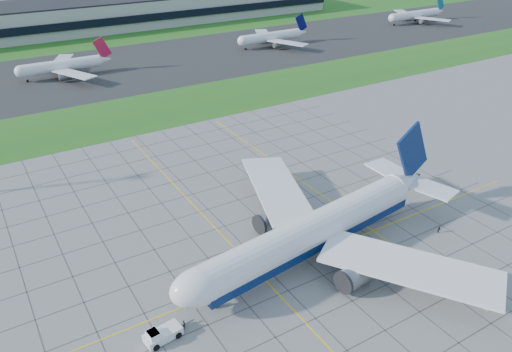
{
  "coord_description": "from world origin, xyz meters",
  "views": [
    {
      "loc": [
        -48.7,
        -63.62,
        60.32
      ],
      "look_at": [
        2.87,
        20.83,
        7.0
      ],
      "focal_mm": 35.0,
      "sensor_mm": 36.0,
      "label": 1
    }
  ],
  "objects_px": {
    "crew_far": "(439,230)",
    "distant_jet_3": "(416,15)",
    "distant_jet_1": "(63,66)",
    "pushback_tug": "(161,335)",
    "crew_near": "(184,325)",
    "airliner": "(314,231)",
    "distant_jet_2": "(272,37)"
  },
  "relations": [
    {
      "from": "crew_far",
      "to": "distant_jet_2",
      "type": "bearing_deg",
      "value": 90.82
    },
    {
      "from": "crew_far",
      "to": "pushback_tug",
      "type": "bearing_deg",
      "value": -161.09
    },
    {
      "from": "pushback_tug",
      "to": "distant_jet_2",
      "type": "distance_m",
      "value": 192.12
    },
    {
      "from": "pushback_tug",
      "to": "distant_jet_3",
      "type": "xyz_separation_m",
      "value": [
        222.77,
        154.36,
        3.41
      ]
    },
    {
      "from": "crew_near",
      "to": "distant_jet_2",
      "type": "xyz_separation_m",
      "value": [
        114.79,
        150.65,
        3.61
      ]
    },
    {
      "from": "distant_jet_3",
      "to": "distant_jet_1",
      "type": "bearing_deg",
      "value": -179.34
    },
    {
      "from": "distant_jet_2",
      "to": "crew_far",
      "type": "bearing_deg",
      "value": -110.66
    },
    {
      "from": "crew_far",
      "to": "distant_jet_2",
      "type": "height_order",
      "value": "distant_jet_2"
    },
    {
      "from": "pushback_tug",
      "to": "crew_far",
      "type": "bearing_deg",
      "value": -9.99
    },
    {
      "from": "distant_jet_3",
      "to": "airliner",
      "type": "bearing_deg",
      "value": -141.72
    },
    {
      "from": "distant_jet_3",
      "to": "crew_near",
      "type": "bearing_deg",
      "value": -144.84
    },
    {
      "from": "crew_near",
      "to": "distant_jet_1",
      "type": "relative_size",
      "value": 0.04
    },
    {
      "from": "distant_jet_1",
      "to": "distant_jet_3",
      "type": "xyz_separation_m",
      "value": [
        203.26,
        2.36,
        0.0
      ]
    },
    {
      "from": "airliner",
      "to": "distant_jet_1",
      "type": "distance_m",
      "value": 147.68
    },
    {
      "from": "pushback_tug",
      "to": "distant_jet_3",
      "type": "relative_size",
      "value": 0.21
    },
    {
      "from": "distant_jet_1",
      "to": "crew_far",
      "type": "bearing_deg",
      "value": -75.03
    },
    {
      "from": "crew_far",
      "to": "distant_jet_3",
      "type": "xyz_separation_m",
      "value": [
        161.89,
        157.1,
        3.7
      ]
    },
    {
      "from": "crew_near",
      "to": "crew_far",
      "type": "xyz_separation_m",
      "value": [
        56.84,
        -3.01,
        -0.09
      ]
    },
    {
      "from": "distant_jet_1",
      "to": "airliner",
      "type": "bearing_deg",
      "value": -84.56
    },
    {
      "from": "crew_far",
      "to": "distant_jet_3",
      "type": "height_order",
      "value": "distant_jet_3"
    },
    {
      "from": "distant_jet_2",
      "to": "distant_jet_3",
      "type": "height_order",
      "value": "same"
    },
    {
      "from": "pushback_tug",
      "to": "distant_jet_3",
      "type": "bearing_deg",
      "value": 27.31
    },
    {
      "from": "distant_jet_1",
      "to": "pushback_tug",
      "type": "bearing_deg",
      "value": -97.31
    },
    {
      "from": "crew_far",
      "to": "airliner",
      "type": "bearing_deg",
      "value": -174.29
    },
    {
      "from": "pushback_tug",
      "to": "distant_jet_3",
      "type": "height_order",
      "value": "distant_jet_3"
    },
    {
      "from": "crew_near",
      "to": "distant_jet_1",
      "type": "distance_m",
      "value": 152.57
    },
    {
      "from": "crew_far",
      "to": "distant_jet_1",
      "type": "distance_m",
      "value": 160.22
    },
    {
      "from": "crew_far",
      "to": "distant_jet_3",
      "type": "bearing_deg",
      "value": 65.63
    },
    {
      "from": "pushback_tug",
      "to": "airliner",
      "type": "bearing_deg",
      "value": 1.08
    },
    {
      "from": "crew_near",
      "to": "crew_far",
      "type": "distance_m",
      "value": 56.92
    },
    {
      "from": "airliner",
      "to": "distant_jet_3",
      "type": "relative_size",
      "value": 1.56
    },
    {
      "from": "crew_far",
      "to": "distant_jet_2",
      "type": "relative_size",
      "value": 0.04
    }
  ]
}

